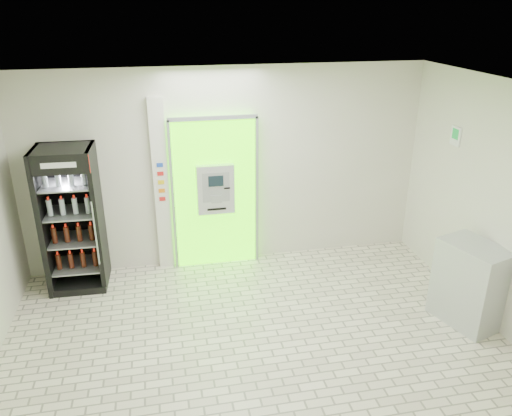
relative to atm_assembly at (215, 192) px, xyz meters
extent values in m
plane|color=beige|center=(0.20, -2.41, -1.17)|extent=(6.00, 6.00, 0.00)
plane|color=silver|center=(0.20, 0.09, 0.33)|extent=(6.00, 0.00, 6.00)
plane|color=white|center=(0.20, -2.41, 1.83)|extent=(6.00, 6.00, 0.00)
cube|color=#49FF00|center=(0.00, 0.02, -0.02)|extent=(1.20, 0.12, 2.30)
cube|color=gray|center=(0.00, -0.05, 1.13)|extent=(1.28, 0.04, 0.06)
cube|color=gray|center=(-0.63, -0.05, -0.02)|extent=(0.04, 0.04, 2.30)
cube|color=gray|center=(0.63, -0.05, -0.02)|extent=(0.04, 0.04, 2.30)
cube|color=black|center=(0.10, -0.04, -0.67)|extent=(0.62, 0.01, 0.67)
cube|color=black|center=(-0.34, -0.04, 0.81)|extent=(0.22, 0.01, 0.18)
cube|color=#B6B9BE|center=(0.00, -0.09, 0.08)|extent=(0.55, 0.12, 0.75)
cube|color=black|center=(0.00, -0.16, 0.23)|extent=(0.22, 0.01, 0.16)
cube|color=gray|center=(0.00, -0.16, -0.05)|extent=(0.16, 0.01, 0.12)
cube|color=black|center=(0.16, -0.16, 0.11)|extent=(0.09, 0.01, 0.02)
cube|color=black|center=(0.00, -0.16, -0.21)|extent=(0.28, 0.01, 0.03)
cube|color=silver|center=(-0.78, 0.04, 0.13)|extent=(0.22, 0.10, 2.60)
cube|color=#193FB2|center=(-0.78, -0.02, 0.48)|extent=(0.09, 0.01, 0.06)
cube|color=red|center=(-0.78, -0.02, 0.35)|extent=(0.09, 0.01, 0.06)
cube|color=yellow|center=(-0.78, -0.02, 0.22)|extent=(0.09, 0.01, 0.06)
cube|color=orange|center=(-0.78, -0.02, 0.09)|extent=(0.09, 0.01, 0.06)
cube|color=red|center=(-0.78, -0.02, -0.04)|extent=(0.09, 0.01, 0.06)
cube|color=black|center=(-2.03, -0.27, -0.15)|extent=(0.79, 0.72, 2.04)
cube|color=black|center=(-2.03, 0.05, -0.15)|extent=(0.77, 0.08, 2.04)
cube|color=red|center=(-2.03, -0.62, 0.74)|extent=(0.75, 0.03, 0.24)
cube|color=white|center=(-2.03, -0.62, 0.74)|extent=(0.43, 0.02, 0.07)
cube|color=black|center=(-2.03, -0.27, -1.12)|extent=(0.79, 0.72, 0.10)
cylinder|color=gray|center=(-1.69, -0.64, -0.23)|extent=(0.02, 0.02, 0.92)
cube|color=gray|center=(-2.03, -0.27, -0.86)|extent=(0.66, 0.61, 0.02)
cube|color=gray|center=(-2.03, -0.27, -0.46)|extent=(0.66, 0.61, 0.02)
cube|color=gray|center=(-2.03, -0.27, -0.05)|extent=(0.66, 0.61, 0.02)
cube|color=gray|center=(-2.03, -0.27, 0.36)|extent=(0.66, 0.61, 0.02)
cube|color=#B6B9BE|center=(2.92, -2.20, -0.63)|extent=(0.76, 0.93, 1.08)
cube|color=gray|center=(2.65, -2.20, -0.58)|extent=(0.24, 0.75, 0.01)
cube|color=white|center=(3.19, -1.01, 0.95)|extent=(0.02, 0.22, 0.26)
cube|color=#0D9133|center=(3.18, -1.01, 0.98)|extent=(0.00, 0.14, 0.14)
camera|label=1|loc=(-0.79, -6.96, 2.64)|focal=35.00mm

